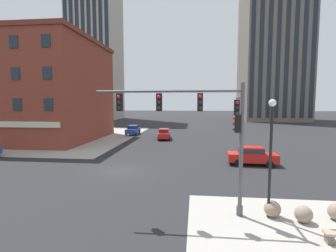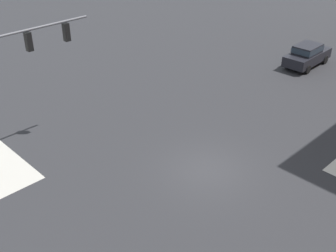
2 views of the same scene
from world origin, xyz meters
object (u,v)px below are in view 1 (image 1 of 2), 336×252
object	(u,v)px
car_main_southbound_near	(164,133)
car_main_southbound_far	(252,155)
traffic_signal_main	(207,124)
bollard_sphere_curb_a	(272,209)
bollard_sphere_curb_b	(304,214)
street_lamp_corner_near	(271,145)
car_cross_eastbound	(133,130)

from	to	relation	value
car_main_southbound_near	car_main_southbound_far	xyz separation A→B (m)	(10.11, -15.39, 0.00)
traffic_signal_main	car_main_southbound_near	xyz separation A→B (m)	(-5.48, 26.14, -3.74)
bollard_sphere_curb_a	bollard_sphere_curb_b	xyz separation A→B (m)	(1.31, -0.46, 0.00)
bollard_sphere_curb_a	car_main_southbound_near	world-z (taller)	car_main_southbound_near
traffic_signal_main	street_lamp_corner_near	bearing A→B (deg)	-3.87
traffic_signal_main	bollard_sphere_curb_a	size ratio (longest dim) A/B	9.30
street_lamp_corner_near	car_main_southbound_far	size ratio (longest dim) A/B	1.32
traffic_signal_main	bollard_sphere_curb_b	distance (m)	6.31
bollard_sphere_curb_a	street_lamp_corner_near	world-z (taller)	street_lamp_corner_near
traffic_signal_main	bollard_sphere_curb_b	bearing A→B (deg)	-7.48
bollard_sphere_curb_b	car_main_southbound_far	xyz separation A→B (m)	(-0.00, 11.35, 0.51)
street_lamp_corner_near	car_cross_eastbound	xyz separation A→B (m)	(-14.84, 31.45, -2.75)
car_main_southbound_far	bollard_sphere_curb_b	bearing A→B (deg)	-90.00
bollard_sphere_curb_b	car_main_southbound_near	size ratio (longest dim) A/B	0.18
bollard_sphere_curb_a	car_main_southbound_near	bearing A→B (deg)	108.49
car_cross_eastbound	car_main_southbound_far	bearing A→B (deg)	-51.39
car_main_southbound_far	car_cross_eastbound	bearing A→B (deg)	128.61
bollard_sphere_curb_b	street_lamp_corner_near	xyz separation A→B (m)	(-1.52, 0.40, 3.26)
traffic_signal_main	car_cross_eastbound	distance (m)	33.58
car_main_southbound_far	car_cross_eastbound	world-z (taller)	same
bollard_sphere_curb_a	car_main_southbound_far	xyz separation A→B (m)	(1.31, 10.90, 0.51)
street_lamp_corner_near	car_main_southbound_near	distance (m)	27.85
bollard_sphere_curb_b	car_cross_eastbound	bearing A→B (deg)	117.20
traffic_signal_main	car_main_southbound_near	bearing A→B (deg)	101.83
street_lamp_corner_near	car_main_southbound_near	bearing A→B (deg)	108.04
bollard_sphere_curb_a	car_cross_eastbound	bearing A→B (deg)	115.62
street_lamp_corner_near	bollard_sphere_curb_b	bearing A→B (deg)	-14.63
car_main_southbound_near	car_main_southbound_far	distance (m)	18.41
car_main_southbound_near	bollard_sphere_curb_a	bearing A→B (deg)	-71.51
traffic_signal_main	car_cross_eastbound	size ratio (longest dim) A/B	1.72
car_main_southbound_far	car_cross_eastbound	distance (m)	26.22
car_main_southbound_near	car_main_southbound_far	bearing A→B (deg)	-56.71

